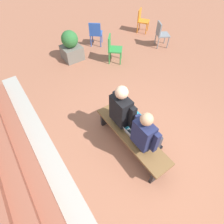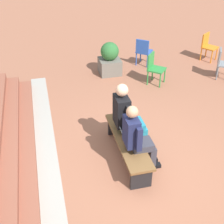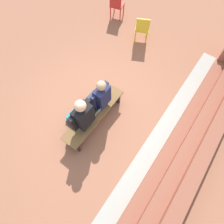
% 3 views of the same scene
% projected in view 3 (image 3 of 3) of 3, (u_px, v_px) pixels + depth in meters
% --- Properties ---
extents(ground_plane, '(60.00, 60.00, 0.00)m').
position_uv_depth(ground_plane, '(101.00, 111.00, 4.57)').
color(ground_plane, '#9E6047').
extents(concrete_strip, '(7.77, 0.40, 0.01)m').
position_uv_depth(concrete_strip, '(146.00, 156.00, 4.03)').
color(concrete_strip, '#A8A399').
rests_on(concrete_strip, ground).
extents(brick_steps, '(6.97, 0.90, 0.45)m').
position_uv_depth(brick_steps, '(178.00, 175.00, 3.68)').
color(brick_steps, '#93513D').
rests_on(brick_steps, ground).
extents(bench, '(1.80, 0.44, 0.45)m').
position_uv_depth(bench, '(94.00, 115.00, 4.12)').
color(bench, brown).
rests_on(bench, ground).
extents(person_student, '(0.54, 0.68, 1.33)m').
position_uv_depth(person_student, '(99.00, 97.00, 3.93)').
color(person_student, '#383842').
rests_on(person_student, ground).
extents(person_adult, '(0.59, 0.75, 1.42)m').
position_uv_depth(person_adult, '(80.00, 116.00, 3.67)').
color(person_adult, teal).
rests_on(person_adult, ground).
extents(laptop, '(0.32, 0.29, 0.21)m').
position_uv_depth(laptop, '(95.00, 112.00, 4.00)').
color(laptop, '#9EA0A5').
rests_on(laptop, bench).
extents(plastic_chair_near_bench_right, '(0.51, 0.51, 0.84)m').
position_uv_depth(plastic_chair_near_bench_right, '(117.00, 4.00, 5.88)').
color(plastic_chair_near_bench_right, red).
rests_on(plastic_chair_near_bench_right, ground).
extents(plastic_chair_near_bench_left, '(0.56, 0.56, 0.84)m').
position_uv_depth(plastic_chair_near_bench_left, '(142.00, 28.00, 5.34)').
color(plastic_chair_near_bench_left, gold).
rests_on(plastic_chair_near_bench_left, ground).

